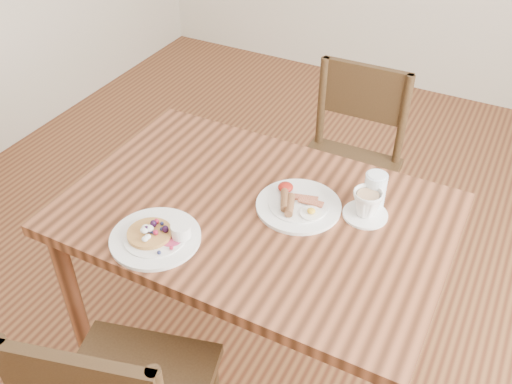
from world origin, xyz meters
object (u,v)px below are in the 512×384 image
dining_table (256,233)px  chair_far (347,161)px  water_glass (375,190)px  pancake_plate (157,236)px  teacup_saucer (367,205)px  breakfast_plate (297,204)px

dining_table → chair_far: bearing=85.6°
dining_table → chair_far: 0.76m
dining_table → water_glass: size_ratio=10.32×
pancake_plate → chair_far: bearing=75.9°
teacup_saucer → dining_table: bearing=-157.3°
dining_table → pancake_plate: 0.34m
water_glass → pancake_plate: bearing=-138.7°
breakfast_plate → pancake_plate: bearing=-132.9°
dining_table → breakfast_plate: bearing=32.8°
teacup_saucer → water_glass: water_glass is taller
chair_far → breakfast_plate: (0.05, -0.67, 0.27)m
pancake_plate → breakfast_plate: size_ratio=1.00×
dining_table → pancake_plate: pancake_plate is taller
dining_table → teacup_saucer: (0.31, 0.13, 0.14)m
teacup_saucer → breakfast_plate: bearing=-163.6°
breakfast_plate → water_glass: 0.25m
dining_table → breakfast_plate: size_ratio=4.44×
dining_table → breakfast_plate: (0.11, 0.07, 0.11)m
teacup_saucer → pancake_plate: bearing=-142.7°
pancake_plate → teacup_saucer: size_ratio=1.93×
chair_far → pancake_plate: size_ratio=3.26×
dining_table → teacup_saucer: teacup_saucer is taller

